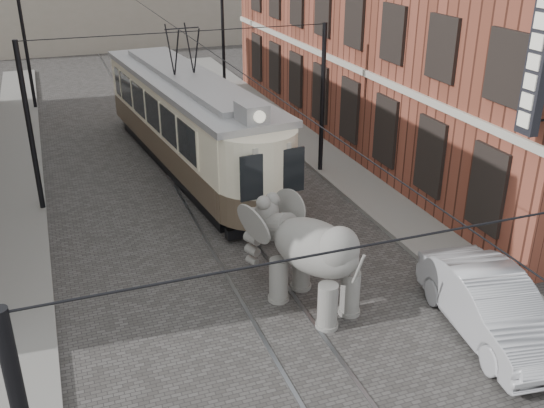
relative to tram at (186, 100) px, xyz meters
name	(u,v)px	position (x,y,z in m)	size (l,w,h in m)	color
ground	(244,263)	(-0.33, -8.55, -2.86)	(120.00, 120.00, 0.00)	#44413F
tram_rails	(244,262)	(-0.33, -8.55, -2.85)	(1.54, 80.00, 0.02)	slate
sidewalk_right	(416,230)	(5.67, -8.55, -2.79)	(2.00, 60.00, 0.15)	slate
sidewalk_left	(15,302)	(-6.83, -8.55, -2.79)	(2.00, 60.00, 0.15)	slate
brick_building	(416,6)	(10.67, 0.45, 3.14)	(8.00, 26.00, 12.00)	brown
catenary	(194,122)	(-0.53, -3.55, 0.14)	(11.00, 30.20, 6.00)	black
tram	(186,100)	(0.00, 0.00, 0.00)	(2.98, 14.44, 5.73)	beige
elephant	(315,261)	(0.69, -11.40, -1.49)	(2.48, 4.50, 2.76)	slate
parked_car	(491,306)	(4.29, -14.01, -2.05)	(1.74, 4.94, 1.63)	#9E9DA1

